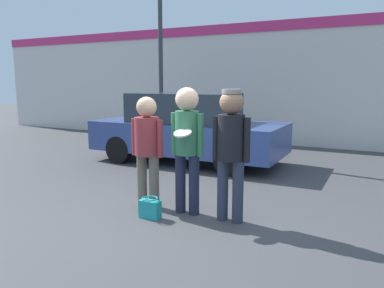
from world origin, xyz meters
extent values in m
plane|color=#3F3F42|center=(0.00, 0.00, 0.00)|extent=(56.00, 56.00, 0.00)
cube|color=silver|center=(0.00, 6.99, 1.84)|extent=(24.00, 0.18, 3.67)
cube|color=#CC2D6B|center=(0.00, 6.88, 3.52)|extent=(24.00, 0.04, 0.30)
cylinder|color=#665B4C|center=(-0.74, 0.23, 0.40)|extent=(0.15, 0.15, 0.80)
cylinder|color=#665B4C|center=(-0.52, 0.23, 0.40)|extent=(0.15, 0.15, 0.80)
cylinder|color=maroon|center=(-0.63, 0.23, 1.09)|extent=(0.37, 0.37, 0.57)
cylinder|color=maroon|center=(-0.86, 0.23, 1.06)|extent=(0.09, 0.09, 0.55)
cylinder|color=maroon|center=(-0.41, 0.23, 1.06)|extent=(0.09, 0.09, 0.55)
sphere|color=tan|center=(-0.63, 0.23, 1.52)|extent=(0.30, 0.30, 0.30)
cylinder|color=#1E2338|center=(-0.08, 0.24, 0.43)|extent=(0.15, 0.15, 0.87)
cylinder|color=#1E2338|center=(0.14, 0.24, 0.43)|extent=(0.15, 0.15, 0.87)
cylinder|color=#33724C|center=(0.03, 0.24, 1.18)|extent=(0.33, 0.33, 0.62)
cylinder|color=#33724C|center=(-0.17, 0.24, 1.16)|extent=(0.09, 0.09, 0.60)
cylinder|color=#33724C|center=(0.24, 0.24, 1.16)|extent=(0.09, 0.09, 0.60)
sphere|color=#DBB28E|center=(0.03, 0.24, 1.65)|extent=(0.33, 0.33, 0.33)
cylinder|color=silver|center=(0.10, 0.00, 1.21)|extent=(0.24, 0.24, 0.10)
cylinder|color=#2D3347|center=(0.59, 0.23, 0.43)|extent=(0.15, 0.15, 0.86)
cylinder|color=#2D3347|center=(0.81, 0.23, 0.43)|extent=(0.15, 0.15, 0.86)
cylinder|color=black|center=(0.70, 0.23, 1.16)|extent=(0.36, 0.36, 0.61)
cylinder|color=black|center=(0.48, 0.23, 1.14)|extent=(0.09, 0.09, 0.59)
cylinder|color=black|center=(0.92, 0.23, 1.14)|extent=(0.09, 0.09, 0.59)
sphere|color=#8C664C|center=(0.70, 0.23, 1.62)|extent=(0.32, 0.32, 0.32)
cylinder|color=gray|center=(0.70, 0.23, 1.76)|extent=(0.26, 0.26, 0.06)
cube|color=#334784|center=(-1.61, 3.41, 0.62)|extent=(4.47, 1.89, 0.69)
cube|color=#28333D|center=(-1.70, 3.41, 1.30)|extent=(2.33, 1.63, 0.67)
cylinder|color=black|center=(-0.23, 4.26, 0.32)|extent=(0.64, 0.22, 0.64)
cylinder|color=black|center=(-0.23, 2.57, 0.32)|extent=(0.64, 0.22, 0.64)
cylinder|color=black|center=(-3.00, 4.26, 0.32)|extent=(0.64, 0.22, 0.64)
cylinder|color=black|center=(-3.00, 2.57, 0.32)|extent=(0.64, 0.22, 0.64)
cylinder|color=#38383D|center=(-3.03, 4.52, 3.18)|extent=(0.12, 0.12, 6.35)
cube|color=teal|center=(-0.34, -0.17, 0.13)|extent=(0.30, 0.14, 0.25)
torus|color=teal|center=(-0.34, -0.17, 0.28)|extent=(0.23, 0.23, 0.02)
camera|label=1|loc=(2.47, -4.36, 1.88)|focal=35.00mm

